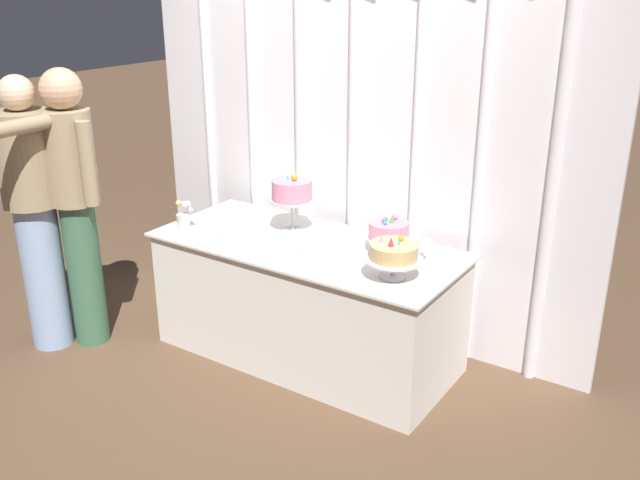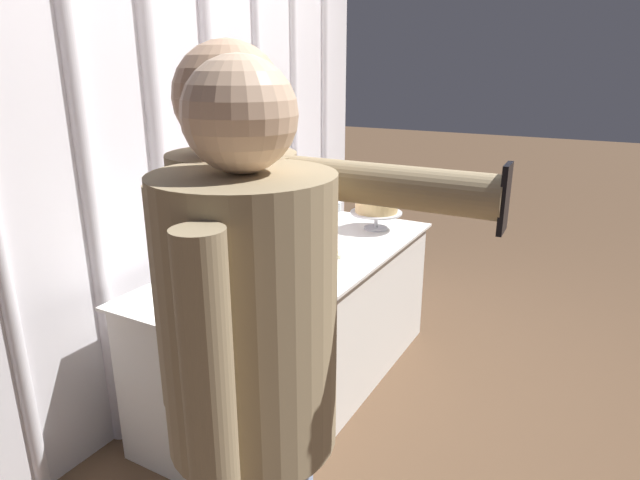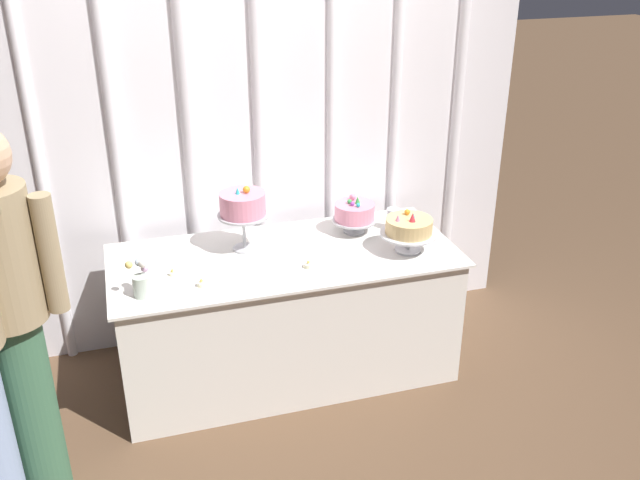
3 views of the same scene
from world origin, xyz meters
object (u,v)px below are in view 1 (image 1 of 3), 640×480
at_px(cake_display_center, 389,231).
at_px(tealight_near_left, 221,237).
at_px(tealight_near_right, 301,254).
at_px(guest_man_dark_suit, 75,195).
at_px(cake_display_leftmost, 292,192).
at_px(cake_table, 307,301).
at_px(tealight_far_left, 222,226).
at_px(flower_vase, 184,218).
at_px(wine_glass, 423,245).
at_px(cake_display_rightmost, 394,253).
at_px(guest_girl_blue_dress, 32,204).

relative_size(cake_display_center, tealight_near_left, 5.45).
relative_size(tealight_near_right, guest_man_dark_suit, 0.03).
relative_size(cake_display_leftmost, cake_display_center, 1.46).
relative_size(cake_table, tealight_near_right, 35.44).
distance_m(cake_display_center, guest_man_dark_suit, 1.88).
distance_m(cake_display_leftmost, tealight_near_left, 0.50).
xyz_separation_m(cake_table, tealight_far_left, (-0.59, -0.06, 0.38)).
bearing_deg(tealight_far_left, tealight_near_left, -51.45).
bearing_deg(guest_man_dark_suit, tealight_near_right, 17.54).
bearing_deg(flower_vase, tealight_far_left, 46.37).
xyz_separation_m(wine_glass, tealight_far_left, (-1.27, -0.20, -0.08)).
height_order(cake_table, tealight_far_left, tealight_far_left).
bearing_deg(cake_display_rightmost, wine_glass, 84.08).
height_order(tealight_near_left, guest_girl_blue_dress, guest_girl_blue_dress).
relative_size(cake_display_center, flower_vase, 1.32).
xyz_separation_m(cake_display_leftmost, guest_girl_blue_dress, (-1.25, -0.89, -0.06)).
bearing_deg(cake_table, cake_display_center, 20.11).
xyz_separation_m(flower_vase, guest_girl_blue_dress, (-0.69, -0.55, 0.11)).
xyz_separation_m(cake_display_leftmost, flower_vase, (-0.56, -0.35, -0.17)).
height_order(wine_glass, guest_girl_blue_dress, guest_girl_blue_dress).
bearing_deg(guest_man_dark_suit, cake_display_center, 24.07).
relative_size(tealight_near_left, guest_man_dark_suit, 0.03).
bearing_deg(tealight_far_left, cake_table, 5.80).
height_order(tealight_far_left, tealight_near_left, tealight_near_left).
height_order(cake_display_center, tealight_near_right, cake_display_center).
distance_m(cake_display_center, flower_vase, 1.26).
distance_m(cake_display_leftmost, wine_glass, 0.88).
xyz_separation_m(cake_display_leftmost, tealight_near_right, (0.27, -0.30, -0.24)).
bearing_deg(flower_vase, wine_glass, 14.38).
height_order(flower_vase, guest_man_dark_suit, guest_man_dark_suit).
distance_m(cake_display_center, cake_display_rightmost, 0.37).
distance_m(cake_display_rightmost, flower_vase, 1.40).
relative_size(cake_display_leftmost, flower_vase, 1.92).
height_order(wine_glass, guest_man_dark_suit, guest_man_dark_suit).
distance_m(cake_table, tealight_far_left, 0.71).
bearing_deg(cake_display_leftmost, guest_girl_blue_dress, -144.52).
distance_m(cake_display_center, tealight_near_right, 0.51).
bearing_deg(tealight_near_right, tealight_near_left, -175.86).
relative_size(cake_table, flower_vase, 9.70).
bearing_deg(guest_girl_blue_dress, cake_display_rightmost, 16.67).
relative_size(flower_vase, tealight_far_left, 4.42).
bearing_deg(guest_girl_blue_dress, flower_vase, 38.22).
relative_size(flower_vase, tealight_near_right, 3.65).
bearing_deg(cake_display_rightmost, guest_man_dark_suit, -166.60).
relative_size(cake_table, cake_display_leftmost, 5.05).
bearing_deg(flower_vase, tealight_near_left, 2.08).
relative_size(cake_display_center, tealight_near_right, 4.82).
bearing_deg(cake_display_leftmost, tealight_near_right, -47.83).
height_order(cake_table, cake_display_center, cake_display_center).
bearing_deg(guest_man_dark_suit, guest_girl_blue_dress, -136.43).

